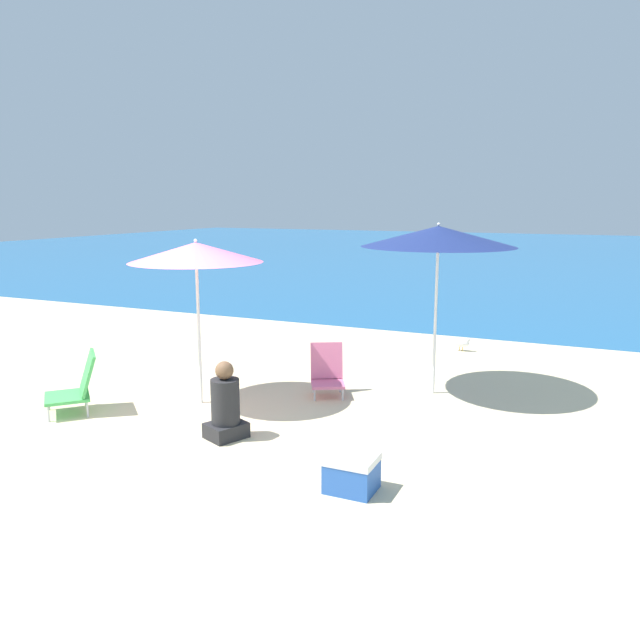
% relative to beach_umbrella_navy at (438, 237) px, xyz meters
% --- Properties ---
extents(ground_plane, '(60.00, 60.00, 0.00)m').
position_rel_beach_umbrella_navy_xyz_m(ground_plane, '(-2.30, -2.79, -2.01)').
color(ground_plane, beige).
extents(sea_water, '(60.00, 40.00, 0.01)m').
position_rel_beach_umbrella_navy_xyz_m(sea_water, '(-2.30, 23.57, -2.01)').
color(sea_water, '#23669E').
rests_on(sea_water, ground).
extents(beach_umbrella_navy, '(1.91, 1.91, 2.18)m').
position_rel_beach_umbrella_navy_xyz_m(beach_umbrella_navy, '(0.00, 0.00, 0.00)').
color(beach_umbrella_navy, white).
rests_on(beach_umbrella_navy, ground).
extents(beach_umbrella_pink, '(1.59, 1.59, 2.01)m').
position_rel_beach_umbrella_navy_xyz_m(beach_umbrella_pink, '(-2.50, -1.56, -0.17)').
color(beach_umbrella_pink, white).
rests_on(beach_umbrella_pink, ground).
extents(beach_chair_green, '(0.77, 0.78, 0.71)m').
position_rel_beach_umbrella_navy_xyz_m(beach_chair_green, '(-3.61, -2.45, -1.68)').
color(beach_chair_green, silver).
rests_on(beach_chair_green, ground).
extents(beach_chair_pink, '(0.58, 0.61, 0.65)m').
position_rel_beach_umbrella_navy_xyz_m(beach_chair_pink, '(-1.23, -0.60, -1.72)').
color(beach_chair_pink, silver).
rests_on(beach_chair_pink, ground).
extents(person_seated_near, '(0.46, 0.49, 0.82)m').
position_rel_beach_umbrella_navy_xyz_m(person_seated_near, '(-1.59, -2.42, -1.68)').
color(person_seated_near, '#262628').
rests_on(person_seated_near, ground).
extents(cooler_box, '(0.42, 0.36, 0.32)m').
position_rel_beach_umbrella_navy_xyz_m(cooler_box, '(0.05, -3.02, -1.85)').
color(cooler_box, '#2859B2').
rests_on(cooler_box, ground).
extents(seagull, '(0.27, 0.11, 0.23)m').
position_rel_beach_umbrella_navy_xyz_m(seagull, '(-0.14, 2.47, -1.87)').
color(seagull, gold).
rests_on(seagull, ground).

